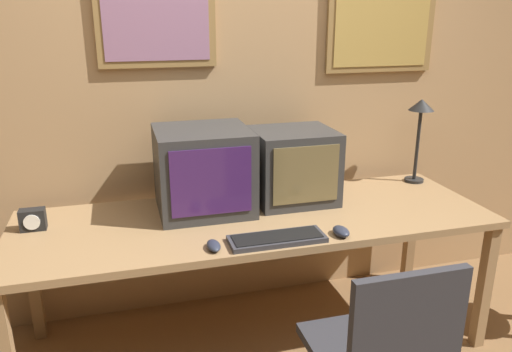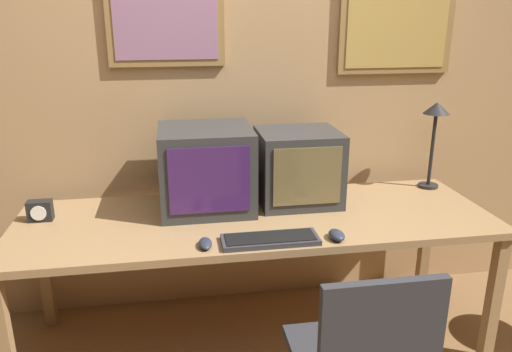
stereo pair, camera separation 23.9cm
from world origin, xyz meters
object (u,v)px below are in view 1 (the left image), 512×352
object	(u,v)px
monitor_right	(293,166)
desk_lamp	(420,118)
mouse_far_corner	(214,246)
keyboard_main	(277,239)
monitor_left	(203,170)
mouse_near_keyboard	(341,231)
desk_clock	(33,220)

from	to	relation	value
monitor_right	desk_lamp	distance (m)	0.83
monitor_right	mouse_far_corner	size ratio (longest dim) A/B	3.73
keyboard_main	mouse_far_corner	distance (m)	0.28
monitor_left	mouse_near_keyboard	bearing A→B (deg)	-41.99
monitor_left	mouse_near_keyboard	xyz separation A→B (m)	(0.54, -0.48, -0.19)
monitor_right	desk_clock	size ratio (longest dim) A/B	3.66
mouse_near_keyboard	desk_lamp	world-z (taller)	desk_lamp
monitor_right	keyboard_main	bearing A→B (deg)	-116.93
mouse_far_corner	desk_lamp	xyz separation A→B (m)	(1.32, 0.57, 0.37)
mouse_near_keyboard	monitor_left	bearing A→B (deg)	138.01
mouse_near_keyboard	mouse_far_corner	world-z (taller)	mouse_near_keyboard
monitor_left	mouse_far_corner	bearing A→B (deg)	-95.19
monitor_right	desk_lamp	size ratio (longest dim) A/B	0.84
mouse_far_corner	desk_clock	xyz separation A→B (m)	(-0.76, 0.42, 0.03)
monitor_left	mouse_near_keyboard	world-z (taller)	monitor_left
desk_clock	desk_lamp	bearing A→B (deg)	4.05
desk_clock	desk_lamp	world-z (taller)	desk_lamp
monitor_left	desk_lamp	distance (m)	1.29
keyboard_main	desk_clock	xyz separation A→B (m)	(-1.05, 0.42, 0.04)
keyboard_main	desk_clock	world-z (taller)	desk_clock
mouse_far_corner	monitor_left	bearing A→B (deg)	84.81
monitor_right	monitor_left	bearing A→B (deg)	-179.43
keyboard_main	desk_lamp	world-z (taller)	desk_lamp
desk_lamp	monitor_left	bearing A→B (deg)	-175.42
mouse_far_corner	desk_lamp	size ratio (longest dim) A/B	0.23
monitor_left	mouse_far_corner	distance (m)	0.50
desk_clock	desk_lamp	xyz separation A→B (m)	(2.08, 0.15, 0.33)
monitor_left	desk_lamp	world-z (taller)	desk_lamp
monitor_left	mouse_far_corner	xyz separation A→B (m)	(-0.04, -0.46, -0.19)
mouse_far_corner	desk_lamp	distance (m)	1.48
monitor_left	desk_clock	bearing A→B (deg)	-176.78
monitor_right	desk_lamp	bearing A→B (deg)	6.96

